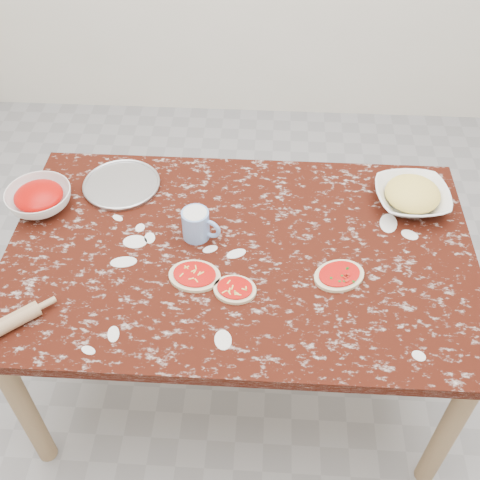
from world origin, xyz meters
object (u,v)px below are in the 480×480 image
Objects in this scene: cheese_bowl at (411,198)px; pizza_tray at (122,185)px; flour_mug at (197,224)px; worktable at (240,266)px; sauce_bowl at (40,199)px; rolling_pin at (1,327)px.

pizza_tray is at bearing 177.91° from cheese_bowl.
flour_mug is (-0.76, -0.21, 0.02)m from cheese_bowl.
sauce_bowl is at bearing 166.49° from worktable.
pizza_tray is 1.19× the size of rolling_pin.
flour_mug reaches higher than cheese_bowl.
flour_mug reaches higher than worktable.
cheese_bowl is 1.11× the size of rolling_pin.
pizza_tray is at bearing 25.71° from sauce_bowl.
pizza_tray is at bearing 146.74° from worktable.
pizza_tray is 2.07× the size of flour_mug.
sauce_bowl is 0.56m from rolling_pin.
worktable is 0.68m from cheese_bowl.
pizza_tray is 0.41m from flour_mug.
worktable is 11.64× the size of flour_mug.
sauce_bowl is 1.35m from cheese_bowl.
rolling_pin reaches higher than pizza_tray.
flour_mug is at bearing 158.57° from worktable.
pizza_tray is at bearing 142.00° from flour_mug.
pizza_tray is 0.30m from sauce_bowl.
cheese_bowl is 0.79m from flour_mug.
worktable is 6.67× the size of rolling_pin.
worktable is at bearing -33.26° from pizza_tray.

